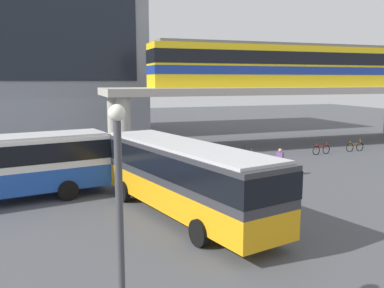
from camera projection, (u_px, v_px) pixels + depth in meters
name	position (u px, v px, depth m)	size (l,w,h in m)	color
ground_plane	(152.00, 170.00, 27.28)	(120.00, 120.00, 0.00)	#47494F
station_building	(8.00, 32.00, 42.51)	(26.42, 14.22, 21.54)	gray
elevated_platform	(282.00, 95.00, 37.52)	(32.23, 6.38, 5.26)	#ADA89E
train	(285.00, 65.00, 37.15)	(24.78, 2.96, 3.84)	yellow
bus_main	(183.00, 172.00, 17.74)	(5.10, 11.33, 3.22)	orange
bicycle_orange	(355.00, 147.00, 34.46)	(1.79, 0.12, 1.04)	black
bicycle_red	(321.00, 150.00, 33.10)	(1.78, 0.28, 1.04)	black
bicycle_brown	(245.00, 158.00, 29.77)	(1.79, 0.22, 1.04)	black
bicycle_black	(238.00, 155.00, 30.90)	(1.79, 0.20, 1.04)	black
pedestrian_at_kerb	(280.00, 163.00, 25.52)	(0.44, 0.48, 1.73)	#33663F
lamp_post	(119.00, 206.00, 8.76)	(0.36, 0.36, 5.41)	#3F3F44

